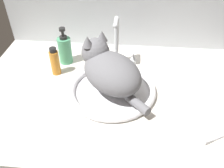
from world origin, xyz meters
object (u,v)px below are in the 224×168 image
(cat, at_px, (108,68))
(soap_pump_bottle, at_px, (65,50))
(sink_basin, at_px, (112,90))
(amber_bottle, at_px, (55,62))
(faucet, at_px, (116,46))

(cat, xyz_separation_m, soap_pump_bottle, (-0.21, 0.18, -0.04))
(sink_basin, relative_size, soap_pump_bottle, 2.03)
(soap_pump_bottle, relative_size, amber_bottle, 1.36)
(sink_basin, bearing_deg, amber_bottle, 157.75)
(faucet, relative_size, amber_bottle, 1.78)
(sink_basin, height_order, soap_pump_bottle, soap_pump_bottle)
(cat, height_order, amber_bottle, cat)
(soap_pump_bottle, distance_m, amber_bottle, 0.09)
(faucet, xyz_separation_m, amber_bottle, (-0.25, -0.10, -0.03))
(cat, height_order, soap_pump_bottle, cat)
(sink_basin, distance_m, amber_bottle, 0.28)
(cat, distance_m, amber_bottle, 0.25)
(faucet, bearing_deg, soap_pump_bottle, -176.77)
(cat, bearing_deg, sink_basin, -46.24)
(cat, bearing_deg, amber_bottle, 159.89)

